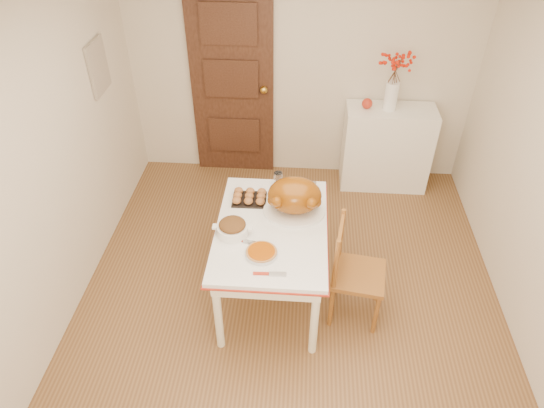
# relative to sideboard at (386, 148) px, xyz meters

# --- Properties ---
(floor) EXTENTS (3.50, 4.00, 0.00)m
(floor) POSITION_rel_sideboard_xyz_m (-0.93, -1.78, -0.45)
(floor) COLOR brown
(floor) RESTS_ON ground
(wall_back) EXTENTS (3.50, 0.00, 2.50)m
(wall_back) POSITION_rel_sideboard_xyz_m (-0.93, 0.22, 0.80)
(wall_back) COLOR beige
(wall_back) RESTS_ON ground
(wall_left) EXTENTS (0.00, 4.00, 2.50)m
(wall_left) POSITION_rel_sideboard_xyz_m (-2.68, -1.78, 0.80)
(wall_left) COLOR beige
(wall_left) RESTS_ON ground
(door_back) EXTENTS (0.85, 0.06, 2.06)m
(door_back) POSITION_rel_sideboard_xyz_m (-1.63, 0.19, 0.58)
(door_back) COLOR black
(door_back) RESTS_ON ground
(photo_board) EXTENTS (0.03, 0.35, 0.45)m
(photo_board) POSITION_rel_sideboard_xyz_m (-2.66, -0.58, 1.05)
(photo_board) COLOR beige
(photo_board) RESTS_ON ground
(sideboard) EXTENTS (0.90, 0.40, 0.90)m
(sideboard) POSITION_rel_sideboard_xyz_m (0.00, 0.00, 0.00)
(sideboard) COLOR white
(sideboard) RESTS_ON floor
(kitchen_table) EXTENTS (0.86, 1.25, 0.75)m
(kitchen_table) POSITION_rel_sideboard_xyz_m (-1.09, -1.69, -0.08)
(kitchen_table) COLOR white
(kitchen_table) RESTS_ON floor
(chair_oak) EXTENTS (0.45, 0.45, 0.90)m
(chair_oak) POSITION_rel_sideboard_xyz_m (-0.41, -1.84, 0.00)
(chair_oak) COLOR brown
(chair_oak) RESTS_ON floor
(berry_vase) EXTENTS (0.31, 0.31, 0.59)m
(berry_vase) POSITION_rel_sideboard_xyz_m (-0.04, 0.00, 0.75)
(berry_vase) COLOR white
(berry_vase) RESTS_ON sideboard
(apple) EXTENTS (0.11, 0.11, 0.11)m
(apple) POSITION_rel_sideboard_xyz_m (-0.26, 0.00, 0.50)
(apple) COLOR #AB2816
(apple) RESTS_ON sideboard
(turkey_platter) EXTENTS (0.55, 0.48, 0.30)m
(turkey_platter) POSITION_rel_sideboard_xyz_m (-0.92, -1.51, 0.45)
(turkey_platter) COLOR #80410B
(turkey_platter) RESTS_ON kitchen_table
(pumpkin_pie) EXTENTS (0.30, 0.30, 0.05)m
(pumpkin_pie) POSITION_rel_sideboard_xyz_m (-1.13, -2.00, 0.32)
(pumpkin_pie) COLOR #963E00
(pumpkin_pie) RESTS_ON kitchen_table
(stuffing_dish) EXTENTS (0.35, 0.31, 0.11)m
(stuffing_dish) POSITION_rel_sideboard_xyz_m (-1.37, -1.79, 0.36)
(stuffing_dish) COLOR #4C2D10
(stuffing_dish) RESTS_ON kitchen_table
(rolls_tray) EXTENTS (0.27, 0.22, 0.07)m
(rolls_tray) POSITION_rel_sideboard_xyz_m (-1.29, -1.38, 0.34)
(rolls_tray) COLOR #9F5F2D
(rolls_tray) RESTS_ON kitchen_table
(pie_server) EXTENTS (0.23, 0.07, 0.01)m
(pie_server) POSITION_rel_sideboard_xyz_m (-1.06, -2.18, 0.30)
(pie_server) COLOR silver
(pie_server) RESTS_ON kitchen_table
(carving_knife) EXTENTS (0.28, 0.12, 0.01)m
(carving_knife) POSITION_rel_sideboard_xyz_m (-1.24, -1.88, 0.30)
(carving_knife) COLOR silver
(carving_knife) RESTS_ON kitchen_table
(drinking_glass) EXTENTS (0.09, 0.09, 0.12)m
(drinking_glass) POSITION_rel_sideboard_xyz_m (-1.07, -1.15, 0.36)
(drinking_glass) COLOR white
(drinking_glass) RESTS_ON kitchen_table
(shaker_pair) EXTENTS (0.10, 0.06, 0.09)m
(shaker_pair) POSITION_rel_sideboard_xyz_m (-0.80, -1.22, 0.34)
(shaker_pair) COLOR white
(shaker_pair) RESTS_ON kitchen_table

